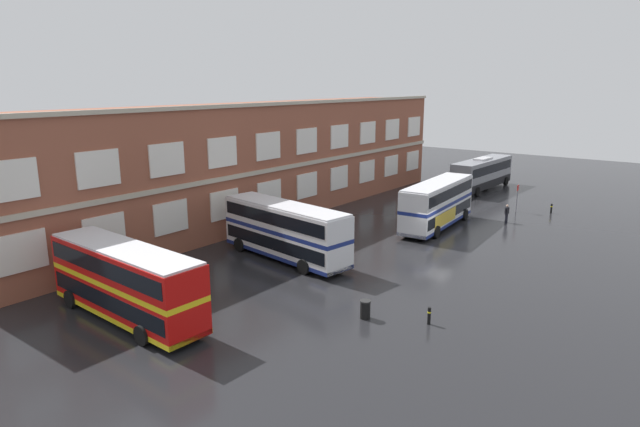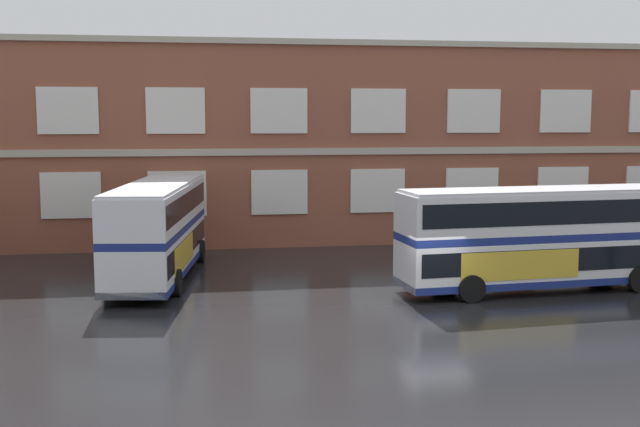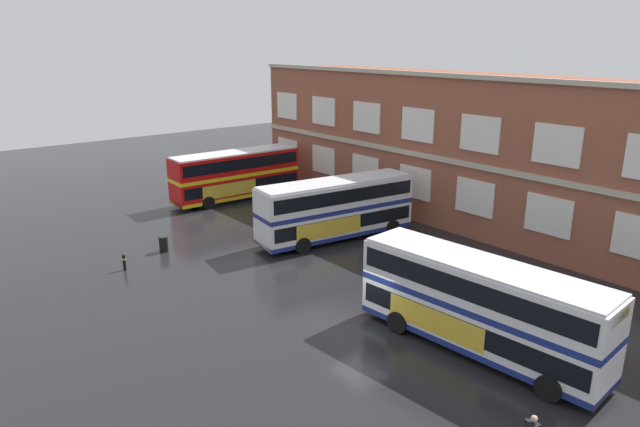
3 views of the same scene
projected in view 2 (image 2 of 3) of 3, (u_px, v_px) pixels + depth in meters
ground_plane at (421, 296)px, 30.36m from camera, size 120.00×120.00×0.00m
brick_terminal_building at (317, 145)px, 45.13m from camera, size 52.55×8.19×10.85m
double_decker_middle at (158, 229)px, 33.33m from camera, size 4.05×11.25×4.07m
double_decker_far at (536, 237)px, 31.01m from camera, size 11.17×3.51×4.07m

